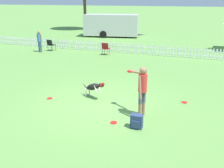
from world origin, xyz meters
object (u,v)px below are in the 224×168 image
(folding_chair_blue_left, at_px, (51,44))
(folding_chair_center, at_px, (106,48))
(frisbee_near_dog, at_px, (50,98))
(handler_person, at_px, (142,86))
(frisbee_midfield, at_px, (114,122))
(backpack_on_grass, at_px, (137,121))
(frisbee_near_handler, at_px, (184,102))
(spectator_standing, at_px, (39,39))
(equipment_trailer, at_px, (112,25))
(leaping_dog, at_px, (94,87))

(folding_chair_blue_left, distance_m, folding_chair_center, 4.36)
(frisbee_near_dog, bearing_deg, handler_person, -3.64)
(frisbee_midfield, height_order, backpack_on_grass, backpack_on_grass)
(handler_person, distance_m, frisbee_near_handler, 2.32)
(frisbee_near_dog, height_order, backpack_on_grass, backpack_on_grass)
(folding_chair_center, bearing_deg, folding_chair_blue_left, -0.25)
(handler_person, bearing_deg, folding_chair_center, 51.54)
(handler_person, relative_size, spectator_standing, 1.11)
(backpack_on_grass, height_order, spectator_standing, spectator_standing)
(frisbee_near_dog, relative_size, folding_chair_center, 0.25)
(folding_chair_center, bearing_deg, frisbee_near_handler, 130.15)
(backpack_on_grass, xyz_separation_m, equipment_trailer, (-7.21, 17.64, 0.95))
(leaping_dog, height_order, folding_chair_blue_left, folding_chair_blue_left)
(backpack_on_grass, bearing_deg, leaping_dog, 141.03)
(backpack_on_grass, distance_m, spectator_standing, 12.76)
(folding_chair_blue_left, xyz_separation_m, equipment_trailer, (1.74, 8.43, 0.66))
(frisbee_near_handler, bearing_deg, folding_chair_blue_left, 146.56)
(frisbee_near_dog, bearing_deg, equipment_trailer, 101.71)
(backpack_on_grass, height_order, folding_chair_center, folding_chair_center)
(frisbee_near_dog, xyz_separation_m, folding_chair_blue_left, (-5.17, 8.10, 0.49))
(leaping_dog, height_order, spectator_standing, spectator_standing)
(backpack_on_grass, bearing_deg, frisbee_midfield, 174.82)
(leaping_dog, height_order, folding_chair_center, folding_chair_center)
(frisbee_near_handler, xyz_separation_m, frisbee_near_dog, (-5.00, -1.38, 0.00))
(frisbee_near_handler, height_order, backpack_on_grass, backpack_on_grass)
(leaping_dog, bearing_deg, folding_chair_blue_left, -114.54)
(handler_person, height_order, spectator_standing, handler_person)
(frisbee_near_handler, bearing_deg, frisbee_near_dog, -164.54)
(backpack_on_grass, distance_m, equipment_trailer, 19.08)
(frisbee_near_handler, relative_size, frisbee_near_dog, 1.00)
(handler_person, bearing_deg, equipment_trailer, 46.21)
(frisbee_midfield, xyz_separation_m, backpack_on_grass, (0.76, -0.07, 0.20))
(frisbee_near_handler, bearing_deg, spectator_standing, 150.35)
(handler_person, relative_size, folding_chair_center, 1.98)
(leaping_dog, distance_m, spectator_standing, 9.94)
(handler_person, distance_m, folding_chair_blue_left, 12.19)
(backpack_on_grass, relative_size, spectator_standing, 0.29)
(equipment_trailer, bearing_deg, frisbee_near_dog, -88.95)
(folding_chair_center, bearing_deg, leaping_dog, 107.27)
(frisbee_midfield, bearing_deg, handler_person, 49.86)
(leaping_dog, distance_m, folding_chair_center, 7.84)
(folding_chair_blue_left, bearing_deg, frisbee_near_dog, 127.58)
(leaping_dog, height_order, frisbee_near_dog, leaping_dog)
(frisbee_near_dog, height_order, folding_chair_center, folding_chair_center)
(handler_person, distance_m, frisbee_midfield, 1.49)
(frisbee_midfield, xyz_separation_m, equipment_trailer, (-6.46, 17.57, 1.15))
(spectator_standing, relative_size, equipment_trailer, 0.24)
(frisbee_midfield, height_order, folding_chair_center, folding_chair_center)
(handler_person, bearing_deg, frisbee_midfield, 163.02)
(frisbee_near_dog, bearing_deg, folding_chair_blue_left, 122.54)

